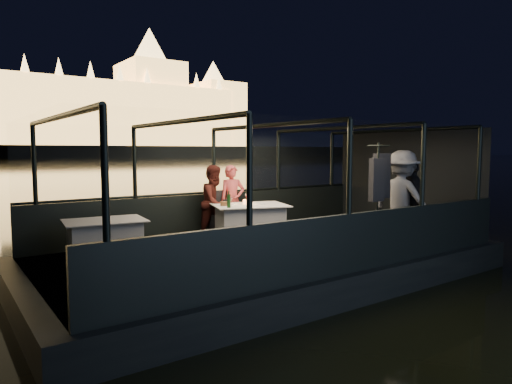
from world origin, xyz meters
TOP-DOWN VIEW (x-y plane):
  - boat_hull at (0.00, 0.00)m, footprint 8.60×4.40m
  - boat_deck at (0.00, 0.00)m, footprint 8.00×4.00m
  - gunwale_port at (0.00, 2.00)m, footprint 8.00×0.08m
  - gunwale_starboard at (0.00, -2.00)m, footprint 8.00×0.08m
  - cabin_glass_port at (0.00, 2.00)m, footprint 8.00×0.02m
  - cabin_glass_starboard at (0.00, -2.00)m, footprint 8.00×0.02m
  - cabin_roof_glass at (0.00, 0.00)m, footprint 8.00×4.00m
  - end_wall_fore at (-4.00, 0.00)m, footprint 0.02×4.00m
  - end_wall_aft at (4.00, 0.00)m, footprint 0.02×4.00m
  - canopy_ribs at (0.00, 0.00)m, footprint 8.00×4.00m
  - dining_table_central at (0.09, 0.75)m, footprint 1.71×1.45m
  - dining_table_aft at (-2.74, 0.91)m, footprint 1.40×1.09m
  - chair_port_left at (-0.11, 1.43)m, footprint 0.52×0.52m
  - chair_port_right at (0.13, 1.40)m, footprint 0.48×0.48m
  - coat_stand at (1.54, -1.25)m, footprint 0.59×0.49m
  - person_woman_coral at (0.19, 1.56)m, footprint 0.62×0.48m
  - person_man_maroon at (-0.26, 1.53)m, footprint 0.90×0.81m
  - passenger_stripe at (2.32, -1.21)m, footprint 0.81×1.27m
  - passenger_dark at (2.61, -1.19)m, footprint 0.93×1.04m
  - wine_bottle at (-0.51, 0.58)m, footprint 0.07×0.07m
  - bread_basket at (-0.39, 0.90)m, footprint 0.25×0.25m
  - amber_candle at (0.05, 0.87)m, footprint 0.08×0.08m
  - plate_near at (0.34, 0.72)m, footprint 0.28×0.28m
  - plate_far at (-0.26, 1.00)m, footprint 0.26×0.26m
  - wine_glass_white at (-0.44, 0.61)m, footprint 0.08×0.08m
  - wine_glass_red at (0.14, 0.94)m, footprint 0.08×0.08m

SIDE VIEW (x-z plane):
  - boat_hull at x=0.00m, z-range -0.50..0.50m
  - boat_deck at x=0.00m, z-range 0.46..0.50m
  - dining_table_central at x=0.09m, z-range 0.50..1.27m
  - dining_table_aft at x=-2.74m, z-range 0.54..1.23m
  - gunwale_port at x=0.00m, z-range 0.50..1.40m
  - gunwale_starboard at x=0.00m, z-range 0.50..1.40m
  - chair_port_left at x=-0.11m, z-range 0.46..1.44m
  - chair_port_right at x=0.13m, z-range 0.55..1.35m
  - person_woman_coral at x=0.19m, z-range 0.48..2.02m
  - person_man_maroon at x=-0.26m, z-range 0.48..2.02m
  - plate_near at x=0.34m, z-range 1.27..1.28m
  - plate_far at x=-0.26m, z-range 1.26..1.28m
  - bread_basket at x=-0.39m, z-range 1.27..1.34m
  - amber_candle at x=0.05m, z-range 1.26..1.35m
  - passenger_stripe at x=2.32m, z-range 0.42..2.28m
  - passenger_dark at x=2.61m, z-range 0.51..2.19m
  - wine_glass_white at x=-0.44m, z-range 1.27..1.45m
  - wine_glass_red at x=0.14m, z-range 1.26..1.46m
  - coat_stand at x=1.54m, z-range 0.41..2.39m
  - wine_bottle at x=-0.51m, z-range 1.26..1.57m
  - end_wall_fore at x=-4.00m, z-range 0.50..2.80m
  - end_wall_aft at x=4.00m, z-range 0.50..2.80m
  - canopy_ribs at x=0.00m, z-range 0.50..2.80m
  - cabin_glass_port at x=0.00m, z-range 1.40..2.80m
  - cabin_glass_starboard at x=0.00m, z-range 1.40..2.80m
  - cabin_roof_glass at x=0.00m, z-range 2.79..2.81m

